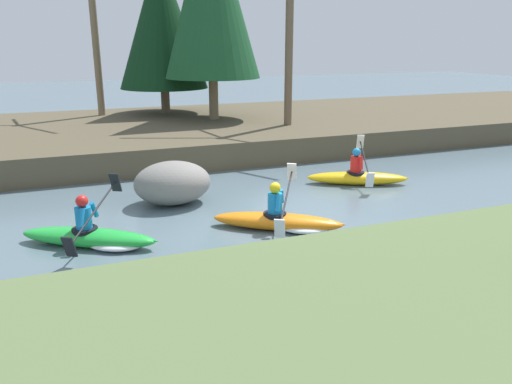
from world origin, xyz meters
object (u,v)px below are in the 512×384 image
kayaker_middle (283,220)px  boulder_midstream (173,183)px  kayaker_lead (358,176)px  kayaker_trailing (94,236)px

kayaker_middle → boulder_midstream: (-1.74, 2.54, 0.32)m
kayaker_lead → kayaker_middle: (-3.33, -2.40, -0.02)m
kayaker_middle → kayaker_trailing: 3.74m
kayaker_trailing → kayaker_middle: bearing=23.5°
kayaker_lead → boulder_midstream: size_ratio=1.48×
kayaker_middle → boulder_midstream: kayaker_middle is taller
kayaker_middle → kayaker_trailing: bearing=-156.0°
kayaker_trailing → kayaker_lead: bearing=46.3°
kayaker_middle → kayaker_lead: bearing=67.6°
kayaker_lead → boulder_midstream: bearing=-157.3°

